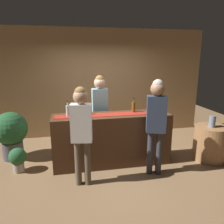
% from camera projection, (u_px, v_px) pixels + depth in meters
% --- Properties ---
extents(ground_plane, '(10.00, 10.00, 0.00)m').
position_uv_depth(ground_plane, '(112.00, 162.00, 4.55)').
color(ground_plane, brown).
extents(back_wall, '(6.00, 0.12, 2.90)m').
position_uv_depth(back_wall, '(99.00, 83.00, 6.01)').
color(back_wall, tan).
rests_on(back_wall, ground).
extents(bar_counter, '(2.34, 0.60, 1.04)m').
position_uv_depth(bar_counter, '(112.00, 139.00, 4.42)').
color(bar_counter, '#472B19').
rests_on(bar_counter, ground).
extents(counter_runner_cloth, '(2.22, 0.28, 0.01)m').
position_uv_depth(counter_runner_cloth, '(112.00, 114.00, 4.30)').
color(counter_runner_cloth, maroon).
rests_on(counter_runner_cloth, bar_counter).
extents(wine_bottle_clear, '(0.07, 0.07, 0.30)m').
position_uv_depth(wine_bottle_clear, '(68.00, 111.00, 4.12)').
color(wine_bottle_clear, '#B2C6C1').
rests_on(wine_bottle_clear, bar_counter).
extents(wine_bottle_amber, '(0.07, 0.07, 0.30)m').
position_uv_depth(wine_bottle_amber, '(133.00, 107.00, 4.45)').
color(wine_bottle_amber, brown).
rests_on(wine_bottle_amber, bar_counter).
extents(wine_glass_near_customer, '(0.07, 0.07, 0.14)m').
position_uv_depth(wine_glass_near_customer, '(90.00, 109.00, 4.27)').
color(wine_glass_near_customer, silver).
rests_on(wine_glass_near_customer, bar_counter).
extents(wine_glass_mid_counter, '(0.07, 0.07, 0.14)m').
position_uv_depth(wine_glass_mid_counter, '(77.00, 112.00, 4.05)').
color(wine_glass_mid_counter, silver).
rests_on(wine_glass_mid_counter, bar_counter).
extents(bartender, '(0.34, 0.25, 1.77)m').
position_uv_depth(bartender, '(100.00, 106.00, 4.81)').
color(bartender, '#26262B').
rests_on(bartender, ground).
extents(customer_sipping, '(0.38, 0.29, 1.78)m').
position_uv_depth(customer_sipping, '(156.00, 117.00, 3.86)').
color(customer_sipping, '#33333D').
rests_on(customer_sipping, ground).
extents(customer_browsing, '(0.37, 0.25, 1.70)m').
position_uv_depth(customer_browsing, '(81.00, 126.00, 3.52)').
color(customer_browsing, brown).
rests_on(customer_browsing, ground).
extents(round_side_table, '(0.68, 0.68, 0.74)m').
position_uv_depth(round_side_table, '(210.00, 143.00, 4.62)').
color(round_side_table, '#996B42').
rests_on(round_side_table, ground).
extents(vase_on_side_table, '(0.13, 0.13, 0.24)m').
position_uv_depth(vase_on_side_table, '(212.00, 121.00, 4.46)').
color(vase_on_side_table, slate).
rests_on(vase_on_side_table, round_side_table).
extents(potted_plant_tall, '(0.70, 0.70, 1.03)m').
position_uv_depth(potted_plant_tall, '(11.00, 132.00, 4.62)').
color(potted_plant_tall, '#4C4C51').
rests_on(potted_plant_tall, ground).
extents(potted_plant_small, '(0.33, 0.33, 0.48)m').
position_uv_depth(potted_plant_small, '(18.00, 158.00, 4.13)').
color(potted_plant_small, '#9E9389').
rests_on(potted_plant_small, ground).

